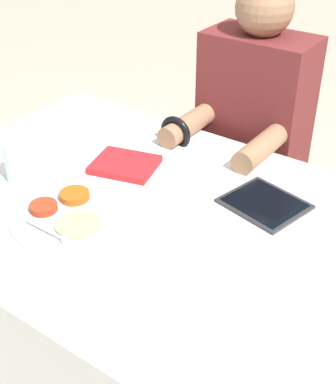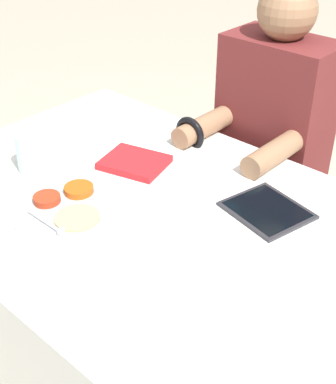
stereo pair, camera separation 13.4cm
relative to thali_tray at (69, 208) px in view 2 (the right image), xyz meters
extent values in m
plane|color=#B2A893|center=(0.07, 0.15, -0.73)|extent=(12.00, 12.00, 0.00)
cube|color=silver|center=(0.07, 0.15, -0.37)|extent=(1.24, 0.92, 0.72)
cylinder|color=#B7BABF|center=(0.00, 0.00, 0.00)|extent=(0.29, 0.29, 0.01)
cylinder|color=#B75114|center=(-0.03, 0.06, 0.01)|extent=(0.08, 0.08, 0.02)
cylinder|color=#A83319|center=(-0.06, -0.02, 0.01)|extent=(0.07, 0.07, 0.02)
cylinder|color=tan|center=(0.06, -0.02, 0.00)|extent=(0.12, 0.12, 0.01)
cylinder|color=#B7BABF|center=(0.01, -0.08, 0.01)|extent=(0.13, 0.01, 0.01)
sphere|color=#B7BABF|center=(0.08, -0.08, 0.01)|extent=(0.02, 0.02, 0.02)
cube|color=silver|center=(-0.04, 0.28, 0.00)|extent=(0.21, 0.19, 0.01)
cube|color=red|center=(-0.04, 0.28, 0.00)|extent=(0.21, 0.19, 0.02)
cube|color=#28282D|center=(0.38, 0.34, 0.00)|extent=(0.23, 0.21, 0.01)
cube|color=black|center=(0.38, 0.34, 0.00)|extent=(0.21, 0.19, 0.00)
cube|color=black|center=(0.12, 0.77, -0.51)|extent=(0.32, 0.22, 0.44)
cube|color=maroon|center=(0.12, 0.77, 0.00)|extent=(0.35, 0.20, 0.58)
sphere|color=#936B4C|center=(0.12, 0.77, 0.37)|extent=(0.18, 0.18, 0.18)
cylinder|color=#936B4C|center=(-0.01, 0.56, 0.03)|extent=(0.07, 0.25, 0.07)
cylinder|color=#936B4C|center=(0.25, 0.56, 0.03)|extent=(0.07, 0.25, 0.07)
torus|color=black|center=(-0.01, 0.49, 0.03)|extent=(0.11, 0.02, 0.11)
cylinder|color=silver|center=(-0.24, 0.05, 0.05)|extent=(0.07, 0.07, 0.12)
camera|label=1|loc=(0.85, -0.74, 0.78)|focal=50.00mm
camera|label=2|loc=(0.95, -0.66, 0.78)|focal=50.00mm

